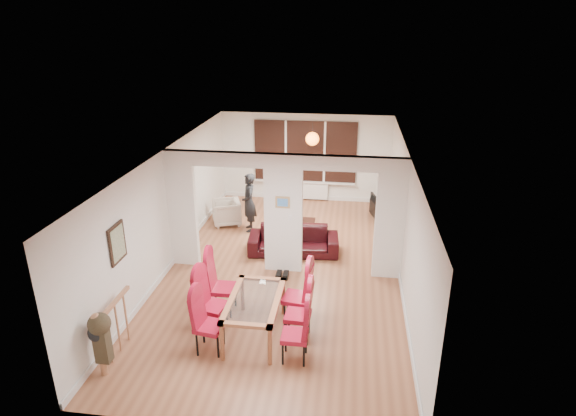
% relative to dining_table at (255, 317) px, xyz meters
% --- Properties ---
extents(floor, '(5.00, 9.00, 0.01)m').
position_rel_dining_table_xyz_m(floor, '(0.14, 2.41, -0.36)').
color(floor, '#955A3C').
rests_on(floor, ground).
extents(room_walls, '(5.00, 9.00, 2.60)m').
position_rel_dining_table_xyz_m(room_walls, '(0.14, 2.41, 0.94)').
color(room_walls, silver).
rests_on(room_walls, floor).
extents(divider_wall, '(5.00, 0.18, 2.60)m').
position_rel_dining_table_xyz_m(divider_wall, '(0.14, 2.41, 0.94)').
color(divider_wall, white).
rests_on(divider_wall, floor).
extents(bay_window_blinds, '(3.00, 0.08, 1.80)m').
position_rel_dining_table_xyz_m(bay_window_blinds, '(0.14, 6.85, 1.14)').
color(bay_window_blinds, black).
rests_on(bay_window_blinds, room_walls).
extents(radiator, '(1.40, 0.08, 0.50)m').
position_rel_dining_table_xyz_m(radiator, '(0.14, 6.81, -0.06)').
color(radiator, white).
rests_on(radiator, floor).
extents(pendant_light, '(0.36, 0.36, 0.36)m').
position_rel_dining_table_xyz_m(pendant_light, '(0.44, 5.71, 1.79)').
color(pendant_light, orange).
rests_on(pendant_light, room_walls).
extents(stair_newel, '(0.40, 1.20, 1.10)m').
position_rel_dining_table_xyz_m(stair_newel, '(-2.11, -0.79, 0.19)').
color(stair_newel, '#A56D4B').
rests_on(stair_newel, floor).
extents(wall_poster, '(0.04, 0.52, 0.67)m').
position_rel_dining_table_xyz_m(wall_poster, '(-2.33, 0.01, 1.24)').
color(wall_poster, gray).
rests_on(wall_poster, room_walls).
extents(pillar_photo, '(0.30, 0.03, 0.25)m').
position_rel_dining_table_xyz_m(pillar_photo, '(0.14, 2.31, 1.24)').
color(pillar_photo, '#4C8CD8').
rests_on(pillar_photo, divider_wall).
extents(dining_table, '(0.87, 1.54, 0.72)m').
position_rel_dining_table_xyz_m(dining_table, '(0.00, 0.00, 0.00)').
color(dining_table, brown).
rests_on(dining_table, floor).
extents(dining_chair_la, '(0.49, 0.49, 1.07)m').
position_rel_dining_table_xyz_m(dining_chair_la, '(-0.64, -0.50, 0.17)').
color(dining_chair_la, maroon).
rests_on(dining_chair_la, floor).
extents(dining_chair_lb, '(0.54, 0.54, 1.12)m').
position_rel_dining_table_xyz_m(dining_chair_lb, '(-0.75, 0.05, 0.20)').
color(dining_chair_lb, maroon).
rests_on(dining_chair_lb, floor).
extents(dining_chair_lc, '(0.47, 0.47, 1.17)m').
position_rel_dining_table_xyz_m(dining_chair_lc, '(-0.74, 0.63, 0.22)').
color(dining_chair_lc, maroon).
rests_on(dining_chair_lc, floor).
extents(dining_chair_ra, '(0.42, 0.42, 1.04)m').
position_rel_dining_table_xyz_m(dining_chair_ra, '(0.75, -0.54, 0.16)').
color(dining_chair_ra, maroon).
rests_on(dining_chair_ra, floor).
extents(dining_chair_rb, '(0.45, 0.45, 1.07)m').
position_rel_dining_table_xyz_m(dining_chair_rb, '(0.74, 0.01, 0.17)').
color(dining_chair_rb, maroon).
rests_on(dining_chair_rb, floor).
extents(dining_chair_rc, '(0.52, 0.52, 1.15)m').
position_rel_dining_table_xyz_m(dining_chair_rc, '(0.66, 0.50, 0.21)').
color(dining_chair_rc, maroon).
rests_on(dining_chair_rc, floor).
extents(sofa, '(2.13, 0.98, 0.61)m').
position_rel_dining_table_xyz_m(sofa, '(0.26, 3.25, -0.06)').
color(sofa, black).
rests_on(sofa, floor).
extents(armchair, '(0.91, 0.92, 0.66)m').
position_rel_dining_table_xyz_m(armchair, '(-1.73, 4.69, -0.03)').
color(armchair, '#BDAEA0').
rests_on(armchair, floor).
extents(person, '(0.64, 0.53, 1.52)m').
position_rel_dining_table_xyz_m(person, '(-1.03, 4.38, 0.40)').
color(person, black).
rests_on(person, floor).
extents(television, '(1.06, 0.42, 0.61)m').
position_rel_dining_table_xyz_m(television, '(2.14, 5.54, -0.06)').
color(television, black).
rests_on(television, floor).
extents(coffee_table, '(0.93, 0.52, 0.21)m').
position_rel_dining_table_xyz_m(coffee_table, '(0.18, 4.72, -0.26)').
color(coffee_table, black).
rests_on(coffee_table, floor).
extents(bottle, '(0.07, 0.07, 0.28)m').
position_rel_dining_table_xyz_m(bottle, '(0.28, 4.68, -0.01)').
color(bottle, '#143F19').
rests_on(bottle, coffee_table).
extents(bowl, '(0.22, 0.22, 0.05)m').
position_rel_dining_table_xyz_m(bowl, '(0.15, 4.67, -0.13)').
color(bowl, black).
rests_on(bowl, coffee_table).
extents(shoes, '(0.26, 0.28, 0.11)m').
position_rel_dining_table_xyz_m(shoes, '(0.17, 2.04, -0.31)').
color(shoes, black).
rests_on(shoes, floor).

